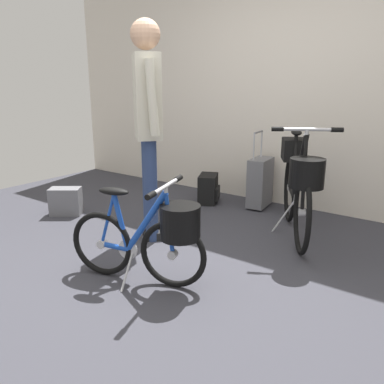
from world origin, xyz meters
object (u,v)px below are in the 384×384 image
object	(u,v)px
folding_bike_foreground	(153,235)
rolling_suitcase	(260,182)
display_bike_left	(297,182)
handbag_on_floor	(208,189)
visitor_near_wall	(148,117)
backpack_on_floor	(66,201)

from	to	relation	value
folding_bike_foreground	rolling_suitcase	xyz separation A→B (m)	(-0.21, 1.96, -0.07)
display_bike_left	handbag_on_floor	world-z (taller)	display_bike_left
folding_bike_foreground	handbag_on_floor	world-z (taller)	folding_bike_foreground
folding_bike_foreground	visitor_near_wall	bearing A→B (deg)	133.32
visitor_near_wall	handbag_on_floor	distance (m)	1.47
visitor_near_wall	rolling_suitcase	xyz separation A→B (m)	(0.37, 1.34, -0.77)
visitor_near_wall	rolling_suitcase	size ratio (longest dim) A/B	2.17
display_bike_left	backpack_on_floor	world-z (taller)	display_bike_left
rolling_suitcase	visitor_near_wall	bearing A→B (deg)	-105.58
backpack_on_floor	handbag_on_floor	bearing A→B (deg)	52.17
display_bike_left	handbag_on_floor	size ratio (longest dim) A/B	3.41
folding_bike_foreground	backpack_on_floor	size ratio (longest dim) A/B	2.74
visitor_near_wall	backpack_on_floor	xyz separation A→B (m)	(-1.13, -0.06, -0.91)
visitor_near_wall	handbag_on_floor	world-z (taller)	visitor_near_wall
folding_bike_foreground	rolling_suitcase	size ratio (longest dim) A/B	1.16
rolling_suitcase	backpack_on_floor	size ratio (longest dim) A/B	2.36
folding_bike_foreground	rolling_suitcase	world-z (taller)	rolling_suitcase
folding_bike_foreground	visitor_near_wall	xyz separation A→B (m)	(-0.58, 0.62, 0.69)
display_bike_left	rolling_suitcase	xyz separation A→B (m)	(-0.64, 0.59, -0.21)
display_bike_left	rolling_suitcase	size ratio (longest dim) A/B	1.53
display_bike_left	rolling_suitcase	distance (m)	0.89
display_bike_left	backpack_on_floor	bearing A→B (deg)	-159.03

